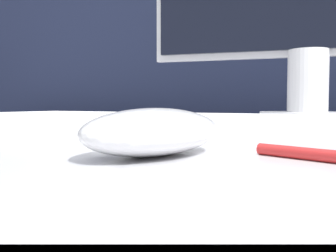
% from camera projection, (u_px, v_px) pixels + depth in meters
% --- Properties ---
extents(partition_panel, '(5.00, 0.03, 1.21)m').
position_uv_depth(partition_panel, '(268.00, 164.00, 1.18)').
color(partition_panel, black).
rests_on(partition_panel, ground_plane).
extents(computer_mouse_near, '(0.10, 0.14, 0.03)m').
position_uv_depth(computer_mouse_near, '(150.00, 131.00, 0.27)').
color(computer_mouse_near, silver).
rests_on(computer_mouse_near, desk).
extents(keyboard, '(0.43, 0.19, 0.02)m').
position_uv_depth(keyboard, '(146.00, 124.00, 0.45)').
color(keyboard, white).
rests_on(keyboard, desk).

